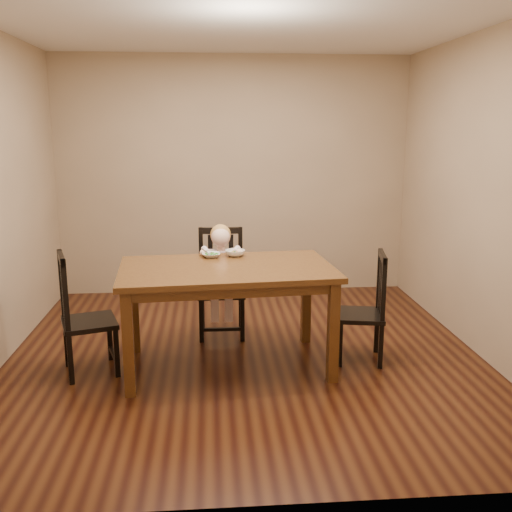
{
  "coord_description": "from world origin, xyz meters",
  "views": [
    {
      "loc": [
        -0.28,
        -4.57,
        1.91
      ],
      "look_at": [
        0.11,
        0.25,
        0.81
      ],
      "focal_mm": 40.0,
      "sensor_mm": 36.0,
      "label": 1
    }
  ],
  "objects": [
    {
      "name": "bowl_peas",
      "position": [
        -0.28,
        0.13,
        0.86
      ],
      "size": [
        0.16,
        0.16,
        0.04
      ],
      "primitive_type": "imported",
      "rotation": [
        0.0,
        0.0,
        0.06
      ],
      "color": "silver",
      "rests_on": "dining_table"
    },
    {
      "name": "fork",
      "position": [
        -0.31,
        0.11,
        0.88
      ],
      "size": [
        0.09,
        0.1,
        0.05
      ],
      "rotation": [
        0.0,
        0.0,
        0.73
      ],
      "color": "silver",
      "rests_on": "bowl_peas"
    },
    {
      "name": "dining_table",
      "position": [
        -0.15,
        -0.21,
        0.74
      ],
      "size": [
        1.74,
        1.13,
        0.84
      ],
      "rotation": [
        0.0,
        0.0,
        0.08
      ],
      "color": "#482710",
      "rests_on": "room"
    },
    {
      "name": "chair_left",
      "position": [
        -1.29,
        -0.25,
        0.47
      ],
      "size": [
        0.51,
        0.52,
        0.97
      ],
      "rotation": [
        0.0,
        0.0,
        -1.26
      ],
      "color": "black",
      "rests_on": "room"
    },
    {
      "name": "chair_right",
      "position": [
        0.99,
        -0.17,
        0.44
      ],
      "size": [
        0.45,
        0.46,
        0.92
      ],
      "rotation": [
        0.0,
        0.0,
        1.38
      ],
      "color": "black",
      "rests_on": "room"
    },
    {
      "name": "bowl_veg",
      "position": [
        -0.07,
        0.16,
        0.86
      ],
      "size": [
        0.21,
        0.21,
        0.05
      ],
      "primitive_type": "imported",
      "rotation": [
        0.0,
        0.0,
        -0.26
      ],
      "color": "silver",
      "rests_on": "dining_table"
    },
    {
      "name": "toddler",
      "position": [
        -0.19,
        0.51,
        0.62
      ],
      "size": [
        0.33,
        0.42,
        0.57
      ],
      "primitive_type": null,
      "rotation": [
        0.0,
        0.0,
        3.13
      ],
      "color": "white",
      "rests_on": "chair_child"
    },
    {
      "name": "chair_child",
      "position": [
        -0.19,
        0.56,
        0.48
      ],
      "size": [
        0.43,
        0.41,
        0.99
      ],
      "rotation": [
        0.0,
        0.0,
        3.13
      ],
      "color": "black",
      "rests_on": "room"
    },
    {
      "name": "room",
      "position": [
        0.0,
        0.0,
        1.35
      ],
      "size": [
        4.01,
        4.01,
        2.71
      ],
      "color": "#44220E",
      "rests_on": "ground"
    }
  ]
}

